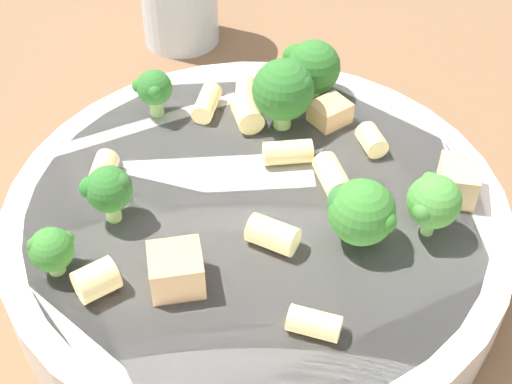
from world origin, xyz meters
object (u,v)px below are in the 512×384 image
at_px(pasta_bowl, 256,223).
at_px(chicken_chunk_0, 176,270).
at_px(broccoli_floret_6, 154,89).
at_px(rigatoni_1, 239,94).
at_px(rigatoni_3, 314,323).
at_px(broccoli_floret_3, 311,67).
at_px(rigatoni_6, 247,113).
at_px(rigatoni_9, 207,103).
at_px(broccoli_floret_5, 51,250).
at_px(broccoli_floret_1, 361,212).
at_px(chicken_chunk_1, 330,112).
at_px(broccoli_floret_0, 109,189).
at_px(broccoli_floret_4, 433,202).
at_px(broccoli_floret_2, 284,90).
at_px(rigatoni_7, 288,152).
at_px(rigatoni_4, 273,235).
at_px(rigatoni_2, 332,176).
at_px(chicken_chunk_2, 457,180).
at_px(rigatoni_5, 103,173).
at_px(rigatoni_0, 372,140).
at_px(rigatoni_8, 96,280).

distance_m(pasta_bowl, chicken_chunk_0, 0.08).
xyz_separation_m(broccoli_floret_6, rigatoni_1, (-0.01, 0.06, -0.01)).
distance_m(pasta_bowl, rigatoni_3, 0.10).
bearing_deg(broccoli_floret_3, rigatoni_6, -55.70).
bearing_deg(chicken_chunk_0, pasta_bowl, 140.57).
xyz_separation_m(rigatoni_9, chicken_chunk_0, (0.15, -0.02, 0.00)).
bearing_deg(broccoli_floret_5, rigatoni_9, 147.69).
xyz_separation_m(broccoli_floret_1, broccoli_floret_5, (0.01, -0.16, -0.01)).
xyz_separation_m(rigatoni_1, chicken_chunk_1, (0.03, 0.06, 0.00)).
bearing_deg(broccoli_floret_0, broccoli_floret_4, 82.06).
height_order(rigatoni_9, chicken_chunk_1, same).
bearing_deg(broccoli_floret_4, chicken_chunk_0, -79.41).
height_order(pasta_bowl, broccoli_floret_2, broccoli_floret_2).
distance_m(broccoli_floret_5, rigatoni_7, 0.15).
bearing_deg(rigatoni_7, rigatoni_9, -138.42).
height_order(broccoli_floret_1, broccoli_floret_4, broccoli_floret_1).
distance_m(pasta_bowl, rigatoni_1, 0.10).
height_order(broccoli_floret_5, rigatoni_4, broccoli_floret_5).
xyz_separation_m(rigatoni_2, rigatoni_3, (0.10, -0.02, -0.00)).
bearing_deg(rigatoni_4, rigatoni_6, -176.51).
bearing_deg(broccoli_floret_5, rigatoni_1, 143.13).
bearing_deg(chicken_chunk_2, rigatoni_2, -98.89).
bearing_deg(rigatoni_5, pasta_bowl, 73.63).
relative_size(broccoli_floret_4, broccoli_floret_5, 1.37).
xyz_separation_m(broccoli_floret_6, rigatoni_6, (0.01, 0.06, -0.01)).
relative_size(broccoli_floret_3, rigatoni_9, 1.35).
height_order(rigatoni_1, rigatoni_2, rigatoni_2).
bearing_deg(broccoli_floret_1, rigatoni_5, -112.38).
bearing_deg(broccoli_floret_5, rigatoni_3, 69.39).
distance_m(broccoli_floret_3, rigatoni_2, 0.09).
relative_size(broccoli_floret_0, broccoli_floret_5, 1.27).
bearing_deg(rigatoni_0, broccoli_floret_1, -16.42).
bearing_deg(broccoli_floret_1, rigatoni_9, -147.20).
distance_m(broccoli_floret_4, rigatoni_5, 0.19).
bearing_deg(rigatoni_6, rigatoni_7, 29.55).
relative_size(pasta_bowl, rigatoni_8, 14.06).
bearing_deg(broccoli_floret_0, rigatoni_1, 143.31).
bearing_deg(chicken_chunk_1, broccoli_floret_5, -54.85).
height_order(rigatoni_4, rigatoni_5, rigatoni_4).
relative_size(rigatoni_2, chicken_chunk_2, 1.04).
bearing_deg(broccoli_floret_5, rigatoni_2, 108.97).
distance_m(broccoli_floret_2, chicken_chunk_2, 0.12).
relative_size(broccoli_floret_3, chicken_chunk_2, 1.44).
distance_m(rigatoni_2, rigatoni_7, 0.03).
bearing_deg(rigatoni_8, rigatoni_0, 121.99).
height_order(broccoli_floret_2, chicken_chunk_1, broccoli_floret_2).
bearing_deg(rigatoni_8, rigatoni_4, 105.12).
bearing_deg(chicken_chunk_1, chicken_chunk_0, -37.66).
xyz_separation_m(broccoli_floret_0, rigatoni_8, (0.05, -0.00, -0.01)).
height_order(rigatoni_5, rigatoni_8, rigatoni_8).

